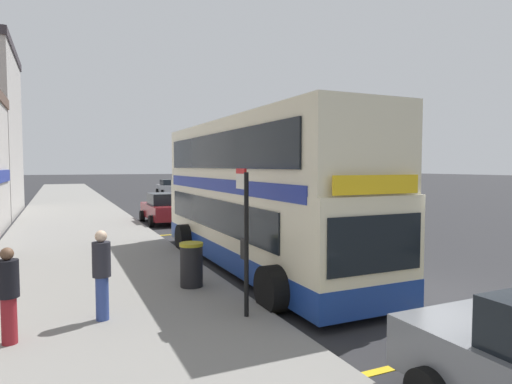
# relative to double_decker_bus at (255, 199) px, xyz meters

# --- Properties ---
(ground_plane) EXTENTS (260.00, 260.00, 0.00)m
(ground_plane) POSITION_rel_double_decker_bus_xyz_m (2.46, 27.38, -2.06)
(ground_plane) COLOR #28282B
(pavement_near) EXTENTS (6.00, 76.00, 0.14)m
(pavement_near) POSITION_rel_double_decker_bus_xyz_m (-4.54, 27.38, -1.99)
(pavement_near) COLOR gray
(pavement_near) RESTS_ON ground
(double_decker_bus) EXTENTS (3.21, 11.05, 4.40)m
(double_decker_bus) POSITION_rel_double_decker_bus_xyz_m (0.00, 0.00, 0.00)
(double_decker_bus) COLOR beige
(double_decker_bus) RESTS_ON ground
(bus_bay_markings) EXTENTS (3.19, 14.18, 0.01)m
(bus_bay_markings) POSITION_rel_double_decker_bus_xyz_m (0.05, 0.08, -2.06)
(bus_bay_markings) COLOR gold
(bus_bay_markings) RESTS_ON ground
(bus_stop_sign) EXTENTS (0.09, 0.51, 2.87)m
(bus_stop_sign) POSITION_rel_double_decker_bus_xyz_m (-2.11, -4.20, -0.26)
(bus_stop_sign) COLOR black
(bus_stop_sign) RESTS_ON pavement_near
(parked_car_silver_distant) EXTENTS (2.09, 4.20, 1.62)m
(parked_car_silver_distant) POSITION_rel_double_decker_bus_xyz_m (5.38, 34.44, -1.27)
(parked_car_silver_distant) COLOR #B2B5BA
(parked_car_silver_distant) RESTS_ON ground
(parked_car_maroon_behind) EXTENTS (2.09, 4.20, 1.62)m
(parked_car_maroon_behind) POSITION_rel_double_decker_bus_xyz_m (-0.27, 11.20, -1.27)
(parked_car_maroon_behind) COLOR maroon
(parked_car_maroon_behind) RESTS_ON ground
(pedestrian_waiting_near_sign) EXTENTS (0.34, 0.34, 1.60)m
(pedestrian_waiting_near_sign) POSITION_rel_double_decker_bus_xyz_m (-6.18, -3.86, -1.06)
(pedestrian_waiting_near_sign) COLOR maroon
(pedestrian_waiting_near_sign) RESTS_ON pavement_near
(pedestrian_further_back) EXTENTS (0.34, 0.34, 1.72)m
(pedestrian_further_back) POSITION_rel_double_decker_bus_xyz_m (-4.68, -3.32, -0.99)
(pedestrian_further_back) COLOR #33478C
(pedestrian_further_back) RESTS_ON pavement_near
(litter_bin) EXTENTS (0.57, 0.57, 1.07)m
(litter_bin) POSITION_rel_double_decker_bus_xyz_m (-2.50, -1.79, -1.39)
(litter_bin) COLOR black
(litter_bin) RESTS_ON pavement_near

